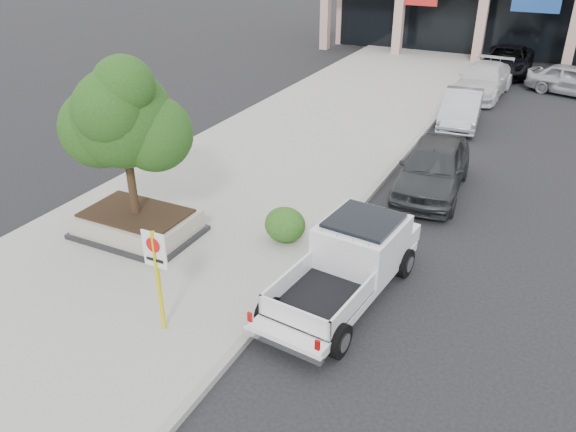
% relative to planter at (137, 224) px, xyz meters
% --- Properties ---
extents(ground, '(120.00, 120.00, 0.00)m').
position_rel_planter_xyz_m(ground, '(6.29, -1.04, -0.48)').
color(ground, black).
rests_on(ground, ground).
extents(sidewalk, '(8.00, 52.00, 0.15)m').
position_rel_planter_xyz_m(sidewalk, '(0.79, 4.96, -0.40)').
color(sidewalk, gray).
rests_on(sidewalk, ground).
extents(curb, '(0.20, 52.00, 0.15)m').
position_rel_planter_xyz_m(curb, '(4.74, 4.96, -0.40)').
color(curb, gray).
rests_on(curb, ground).
extents(planter, '(3.20, 2.20, 0.68)m').
position_rel_planter_xyz_m(planter, '(0.00, 0.00, 0.00)').
color(planter, black).
rests_on(planter, sidewalk).
extents(planter_tree, '(2.90, 2.55, 4.00)m').
position_rel_planter_xyz_m(planter_tree, '(0.13, 0.15, 2.94)').
color(planter_tree, black).
rests_on(planter_tree, planter).
extents(no_parking_sign, '(0.55, 0.09, 2.30)m').
position_rel_planter_xyz_m(no_parking_sign, '(3.09, -2.89, 1.16)').
color(no_parking_sign, '#DBC70B').
rests_on(no_parking_sign, sidewalk).
extents(hedge, '(1.10, 0.99, 0.93)m').
position_rel_planter_xyz_m(hedge, '(3.70, 1.49, 0.14)').
color(hedge, '#134313').
rests_on(hedge, sidewalk).
extents(pickup_truck, '(2.46, 5.38, 1.64)m').
position_rel_planter_xyz_m(pickup_truck, '(5.94, -0.06, 0.34)').
color(pickup_truck, white).
rests_on(pickup_truck, ground).
extents(curb_car_a, '(2.27, 4.95, 1.65)m').
position_rel_planter_xyz_m(curb_car_a, '(6.34, 6.60, 0.35)').
color(curb_car_a, '#2A2C2E').
rests_on(curb_car_a, ground).
extents(curb_car_b, '(1.92, 4.44, 1.42)m').
position_rel_planter_xyz_m(curb_car_b, '(5.79, 13.83, 0.24)').
color(curb_car_b, '#AFB0B7').
rests_on(curb_car_b, ground).
extents(curb_car_c, '(2.47, 5.41, 1.54)m').
position_rel_planter_xyz_m(curb_car_c, '(5.84, 18.83, 0.29)').
color(curb_car_c, silver).
rests_on(curb_car_c, ground).
extents(curb_car_d, '(2.57, 5.52, 1.53)m').
position_rel_planter_xyz_m(curb_car_d, '(6.25, 24.12, 0.29)').
color(curb_car_d, black).
rests_on(curb_car_d, ground).
extents(lot_car_a, '(4.67, 2.93, 1.48)m').
position_rel_planter_xyz_m(lot_car_a, '(9.82, 20.97, 0.27)').
color(lot_car_a, '#A3A5AB').
rests_on(lot_car_a, ground).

